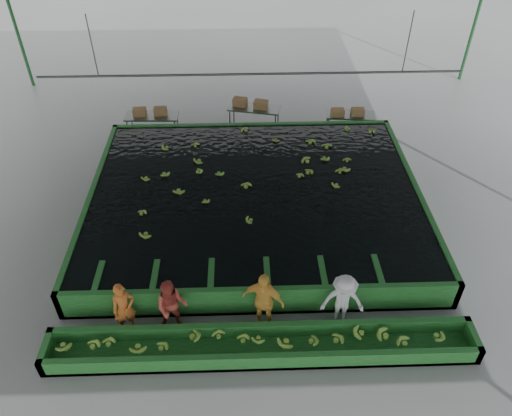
{
  "coord_description": "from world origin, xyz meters",
  "views": [
    {
      "loc": [
        -0.36,
        -10.43,
        10.08
      ],
      "look_at": [
        0.0,
        0.5,
        1.0
      ],
      "focal_mm": 35.0,
      "sensor_mm": 36.0,
      "label": 1
    }
  ],
  "objects_px": {
    "packing_table_right": "(349,124)",
    "sorting_trough": "(262,346)",
    "box_stack_left": "(150,115)",
    "box_stack_mid": "(250,107)",
    "flotation_tank": "(255,201)",
    "worker_a": "(124,308)",
    "worker_c": "(263,301)",
    "worker_d": "(343,301)",
    "box_stack_right": "(347,115)",
    "worker_b": "(172,306)",
    "packing_table_mid": "(254,118)",
    "packing_table_left": "(153,126)"
  },
  "relations": [
    {
      "from": "packing_table_right",
      "to": "sorting_trough",
      "type": "bearing_deg",
      "value": -111.07
    },
    {
      "from": "box_stack_left",
      "to": "box_stack_mid",
      "type": "relative_size",
      "value": 0.93
    },
    {
      "from": "flotation_tank",
      "to": "worker_a",
      "type": "xyz_separation_m",
      "value": [
        -3.22,
        -4.3,
        0.3
      ]
    },
    {
      "from": "worker_c",
      "to": "worker_d",
      "type": "distance_m",
      "value": 1.9
    },
    {
      "from": "box_stack_left",
      "to": "worker_c",
      "type": "bearing_deg",
      "value": -67.07
    },
    {
      "from": "packing_table_right",
      "to": "box_stack_right",
      "type": "xyz_separation_m",
      "value": [
        -0.13,
        -0.07,
        0.41
      ]
    },
    {
      "from": "packing_table_right",
      "to": "worker_c",
      "type": "bearing_deg",
      "value": -112.46
    },
    {
      "from": "worker_b",
      "to": "packing_table_mid",
      "type": "height_order",
      "value": "worker_b"
    },
    {
      "from": "worker_a",
      "to": "worker_c",
      "type": "height_order",
      "value": "worker_c"
    },
    {
      "from": "worker_d",
      "to": "box_stack_mid",
      "type": "height_order",
      "value": "worker_d"
    },
    {
      "from": "flotation_tank",
      "to": "box_stack_left",
      "type": "relative_size",
      "value": 8.03
    },
    {
      "from": "packing_table_mid",
      "to": "worker_c",
      "type": "bearing_deg",
      "value": -90.43
    },
    {
      "from": "worker_d",
      "to": "packing_table_left",
      "type": "height_order",
      "value": "worker_d"
    },
    {
      "from": "flotation_tank",
      "to": "worker_d",
      "type": "relative_size",
      "value": 6.26
    },
    {
      "from": "worker_d",
      "to": "sorting_trough",
      "type": "bearing_deg",
      "value": -152.72
    },
    {
      "from": "sorting_trough",
      "to": "packing_table_mid",
      "type": "bearing_deg",
      "value": 89.28
    },
    {
      "from": "sorting_trough",
      "to": "packing_table_left",
      "type": "height_order",
      "value": "packing_table_left"
    },
    {
      "from": "worker_a",
      "to": "worker_d",
      "type": "bearing_deg",
      "value": -23.6
    },
    {
      "from": "packing_table_left",
      "to": "packing_table_right",
      "type": "xyz_separation_m",
      "value": [
        7.45,
        -0.07,
        -0.03
      ]
    },
    {
      "from": "packing_table_left",
      "to": "packing_table_mid",
      "type": "bearing_deg",
      "value": 7.09
    },
    {
      "from": "packing_table_left",
      "to": "box_stack_mid",
      "type": "bearing_deg",
      "value": 8.16
    },
    {
      "from": "worker_a",
      "to": "worker_b",
      "type": "height_order",
      "value": "worker_b"
    },
    {
      "from": "worker_b",
      "to": "box_stack_left",
      "type": "relative_size",
      "value": 1.26
    },
    {
      "from": "packing_table_mid",
      "to": "box_stack_left",
      "type": "distance_m",
      "value": 3.93
    },
    {
      "from": "worker_a",
      "to": "box_stack_right",
      "type": "xyz_separation_m",
      "value": [
        6.83,
        8.83,
        0.08
      ]
    },
    {
      "from": "worker_a",
      "to": "box_stack_mid",
      "type": "relative_size",
      "value": 1.12
    },
    {
      "from": "worker_c",
      "to": "box_stack_mid",
      "type": "xyz_separation_m",
      "value": [
        -0.07,
        9.5,
        0.02
      ]
    },
    {
      "from": "worker_d",
      "to": "packing_table_right",
      "type": "bearing_deg",
      "value": 83.77
    },
    {
      "from": "box_stack_left",
      "to": "packing_table_right",
      "type": "bearing_deg",
      "value": -0.81
    },
    {
      "from": "flotation_tank",
      "to": "packing_table_right",
      "type": "height_order",
      "value": "flotation_tank"
    },
    {
      "from": "sorting_trough",
      "to": "worker_b",
      "type": "relative_size",
      "value": 6.39
    },
    {
      "from": "worker_c",
      "to": "box_stack_right",
      "type": "height_order",
      "value": "worker_c"
    },
    {
      "from": "worker_a",
      "to": "packing_table_right",
      "type": "distance_m",
      "value": 11.31
    },
    {
      "from": "flotation_tank",
      "to": "packing_table_right",
      "type": "relative_size",
      "value": 5.5
    },
    {
      "from": "worker_d",
      "to": "box_stack_left",
      "type": "xyz_separation_m",
      "value": [
        -5.71,
        9.01,
        0.09
      ]
    },
    {
      "from": "worker_b",
      "to": "box_stack_mid",
      "type": "bearing_deg",
      "value": 75.96
    },
    {
      "from": "packing_table_mid",
      "to": "sorting_trough",
      "type": "bearing_deg",
      "value": -90.72
    },
    {
      "from": "worker_a",
      "to": "sorting_trough",
      "type": "bearing_deg",
      "value": -37.54
    },
    {
      "from": "sorting_trough",
      "to": "worker_a",
      "type": "distance_m",
      "value": 3.36
    },
    {
      "from": "packing_table_mid",
      "to": "box_stack_right",
      "type": "distance_m",
      "value": 3.55
    },
    {
      "from": "box_stack_left",
      "to": "packing_table_mid",
      "type": "bearing_deg",
      "value": 6.47
    },
    {
      "from": "worker_c",
      "to": "worker_d",
      "type": "xyz_separation_m",
      "value": [
        1.9,
        0.0,
        -0.08
      ]
    },
    {
      "from": "worker_c",
      "to": "packing_table_left",
      "type": "bearing_deg",
      "value": 132.7
    },
    {
      "from": "box_stack_left",
      "to": "box_stack_mid",
      "type": "bearing_deg",
      "value": 7.5
    },
    {
      "from": "box_stack_mid",
      "to": "box_stack_right",
      "type": "height_order",
      "value": "box_stack_mid"
    },
    {
      "from": "sorting_trough",
      "to": "worker_c",
      "type": "distance_m",
      "value": 1.02
    },
    {
      "from": "packing_table_right",
      "to": "box_stack_mid",
      "type": "bearing_deg",
      "value": 170.93
    },
    {
      "from": "box_stack_left",
      "to": "box_stack_mid",
      "type": "xyz_separation_m",
      "value": [
        3.74,
        0.49,
        0.01
      ]
    },
    {
      "from": "worker_a",
      "to": "box_stack_left",
      "type": "distance_m",
      "value": 9.03
    },
    {
      "from": "box_stack_mid",
      "to": "worker_a",
      "type": "bearing_deg",
      "value": -108.68
    }
  ]
}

